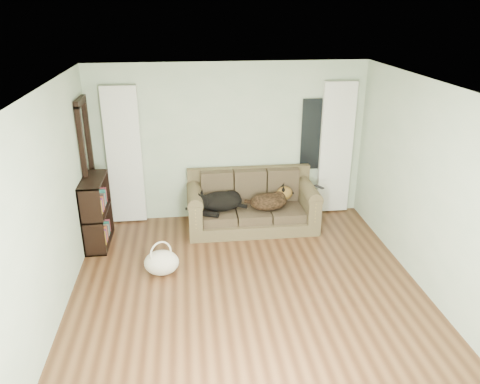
{
  "coord_description": "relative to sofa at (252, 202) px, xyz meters",
  "views": [
    {
      "loc": [
        -0.7,
        -4.9,
        3.45
      ],
      "look_at": [
        0.07,
        1.6,
        0.78
      ],
      "focal_mm": 35.0,
      "sensor_mm": 36.0,
      "label": 1
    }
  ],
  "objects": [
    {
      "name": "door_casing",
      "position": [
        -2.51,
        0.07,
        0.6
      ],
      "size": [
        0.07,
        0.6,
        2.1
      ],
      "primitive_type": "cube",
      "color": "black",
      "rests_on": "ground"
    },
    {
      "name": "wall_right",
      "position": [
        1.94,
        -1.98,
        0.85
      ],
      "size": [
        0.04,
        5.0,
        2.6
      ],
      "primitive_type": "cube",
      "color": "#B6C6AB",
      "rests_on": "ground"
    },
    {
      "name": "window_pane",
      "position": [
        1.14,
        0.5,
        0.95
      ],
      "size": [
        0.5,
        0.03,
        1.2
      ],
      "primitive_type": "cube",
      "color": "black",
      "rests_on": "wall_back"
    },
    {
      "name": "curtain_left",
      "position": [
        -2.01,
        0.44,
        0.7
      ],
      "size": [
        0.55,
        0.08,
        2.25
      ],
      "primitive_type": "cube",
      "color": "white",
      "rests_on": "ground"
    },
    {
      "name": "ceiling",
      "position": [
        -0.31,
        -1.98,
        2.15
      ],
      "size": [
        5.0,
        5.0,
        0.0
      ],
      "primitive_type": "plane",
      "color": "white",
      "rests_on": "ground"
    },
    {
      "name": "floor",
      "position": [
        -0.31,
        -1.98,
        -0.45
      ],
      "size": [
        5.0,
        5.0,
        0.0
      ],
      "primitive_type": "plane",
      "color": "#412514",
      "rests_on": "ground"
    },
    {
      "name": "tote_bag",
      "position": [
        -1.42,
        -1.29,
        -0.29
      ],
      "size": [
        0.54,
        0.46,
        0.34
      ],
      "primitive_type": "ellipsoid",
      "rotation": [
        0.0,
        0.0,
        0.22
      ],
      "color": "beige",
      "rests_on": "floor"
    },
    {
      "name": "wall_back",
      "position": [
        -0.31,
        0.52,
        0.85
      ],
      "size": [
        4.5,
        0.04,
        2.6
      ],
      "primitive_type": "cube",
      "color": "#B6C6AB",
      "rests_on": "ground"
    },
    {
      "name": "sofa",
      "position": [
        0.0,
        0.0,
        0.0
      ],
      "size": [
        2.06,
        0.89,
        0.84
      ],
      "primitive_type": "cube",
      "color": "#4E4126",
      "rests_on": "floor"
    },
    {
      "name": "tv_remote",
      "position": [
        1.04,
        -0.19,
        0.28
      ],
      "size": [
        0.12,
        0.17,
        0.02
      ],
      "primitive_type": "cube",
      "rotation": [
        0.0,
        0.0,
        0.52
      ],
      "color": "black",
      "rests_on": "sofa"
    },
    {
      "name": "dog_shepherd",
      "position": [
        0.29,
        -0.07,
        0.04
      ],
      "size": [
        0.69,
        0.53,
        0.28
      ],
      "primitive_type": "ellipsoid",
      "rotation": [
        0.0,
        0.0,
        3.28
      ],
      "color": "black",
      "rests_on": "sofa"
    },
    {
      "name": "bookshelf",
      "position": [
        -2.4,
        -0.28,
        0.05
      ],
      "size": [
        0.35,
        0.86,
        1.06
      ],
      "primitive_type": "cube",
      "rotation": [
        0.0,
        0.0,
        -0.04
      ],
      "color": "black",
      "rests_on": "floor"
    },
    {
      "name": "wall_left",
      "position": [
        -2.56,
        -1.98,
        0.85
      ],
      "size": [
        0.04,
        5.0,
        2.6
      ],
      "primitive_type": "cube",
      "color": "#B6C6AB",
      "rests_on": "ground"
    },
    {
      "name": "dog_black_lab",
      "position": [
        -0.55,
        -0.03,
        0.03
      ],
      "size": [
        0.71,
        0.5,
        0.3
      ],
      "primitive_type": "ellipsoid",
      "rotation": [
        0.0,
        0.0,
        0.03
      ],
      "color": "black",
      "rests_on": "sofa"
    },
    {
      "name": "curtain_right",
      "position": [
        1.49,
        0.44,
        0.7
      ],
      "size": [
        0.55,
        0.08,
        2.25
      ],
      "primitive_type": "cube",
      "color": "white",
      "rests_on": "ground"
    }
  ]
}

